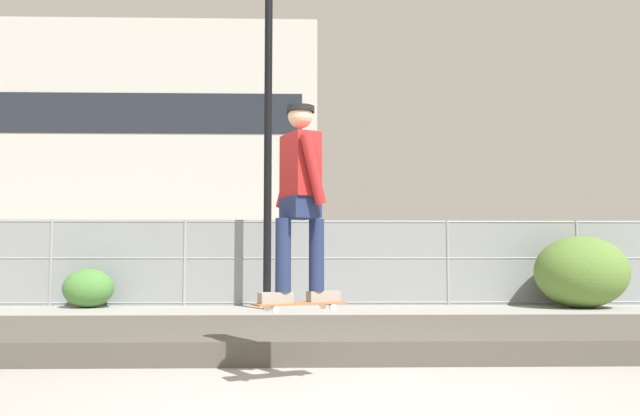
% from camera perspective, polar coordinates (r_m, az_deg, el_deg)
% --- Properties ---
extents(ground_plane, '(120.00, 120.00, 0.00)m').
position_cam_1_polar(ground_plane, '(4.99, 1.86, -16.63)').
color(ground_plane, gray).
extents(gravel_berm, '(13.80, 2.77, 0.24)m').
position_cam_1_polar(gravel_berm, '(7.55, 0.69, -11.50)').
color(gravel_berm, '#4C473F').
rests_on(gravel_berm, ground_plane).
extents(skateboard, '(0.81, 0.53, 0.07)m').
position_cam_1_polar(skateboard, '(5.32, -1.82, -8.64)').
color(skateboard, '#9E5B33').
extents(skater, '(0.69, 0.62, 1.68)m').
position_cam_1_polar(skater, '(5.33, -1.79, 1.69)').
color(skater, gray).
rests_on(skater, skateboard).
extents(chain_fence, '(17.22, 0.06, 1.85)m').
position_cam_1_polar(chain_fence, '(13.76, -0.29, -4.90)').
color(chain_fence, gray).
rests_on(chain_fence, ground_plane).
extents(street_lamp, '(0.44, 0.44, 7.57)m').
position_cam_1_polar(street_lamp, '(13.28, -4.68, 11.30)').
color(street_lamp, black).
rests_on(street_lamp, ground_plane).
extents(parked_car_near, '(4.51, 2.17, 1.66)m').
position_cam_1_polar(parked_car_near, '(17.00, -18.62, -4.89)').
color(parked_car_near, silver).
rests_on(parked_car_near, ground_plane).
extents(library_building, '(23.43, 15.75, 15.77)m').
position_cam_1_polar(library_building, '(47.90, -14.64, 3.97)').
color(library_building, '#B2AFA8').
rests_on(library_building, ground_plane).
extents(shrub_left, '(1.04, 0.85, 0.80)m').
position_cam_1_polar(shrub_left, '(13.99, -20.16, -6.80)').
color(shrub_left, '#477F38').
rests_on(shrub_left, ground_plane).
extents(shrub_center, '(1.91, 1.57, 1.48)m').
position_cam_1_polar(shrub_center, '(14.13, 22.50, -5.33)').
color(shrub_center, '#567A33').
rests_on(shrub_center, ground_plane).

